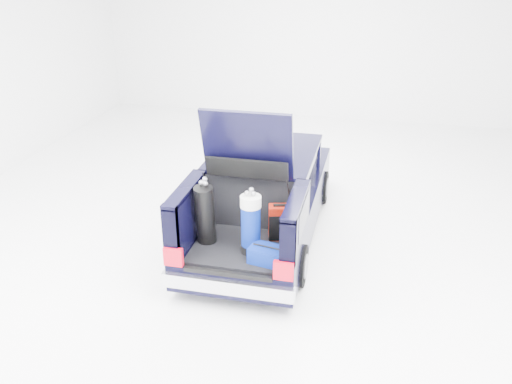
% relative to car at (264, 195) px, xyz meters
% --- Properties ---
extents(ground, '(14.00, 14.00, 0.00)m').
position_rel_car_xyz_m(ground, '(0.00, -0.11, -0.67)').
color(ground, white).
rests_on(ground, ground).
extents(car, '(1.87, 4.65, 2.47)m').
position_rel_car_xyz_m(car, '(0.00, 0.00, 0.00)').
color(car, black).
rests_on(car, ground).
extents(red_suitcase, '(0.37, 0.29, 0.54)m').
position_rel_car_xyz_m(red_suitcase, '(0.50, -1.24, 0.18)').
color(red_suitcase, maroon).
rests_on(red_suitcase, car).
extents(black_golf_bag, '(0.28, 0.36, 0.98)m').
position_rel_car_xyz_m(black_golf_bag, '(-0.50, -1.59, 0.37)').
color(black_golf_bag, black).
rests_on(black_golf_bag, car).
extents(blue_golf_bag, '(0.36, 0.36, 0.95)m').
position_rel_car_xyz_m(blue_golf_bag, '(0.18, -1.70, 0.36)').
color(blue_golf_bag, black).
rests_on(blue_golf_bag, car).
extents(blue_duffel, '(0.51, 0.38, 0.24)m').
position_rel_car_xyz_m(blue_duffel, '(0.46, -1.92, 0.04)').
color(blue_duffel, navy).
rests_on(blue_duffel, car).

